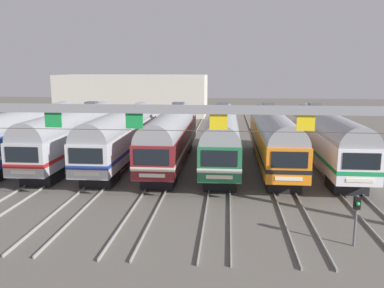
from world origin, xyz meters
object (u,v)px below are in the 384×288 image
at_px(commuter_train_silver, 122,134).
at_px(commuter_train_stainless, 74,133).
at_px(commuter_train_maroon, 171,134).
at_px(commuter_train_blue, 26,132).
at_px(yard_signal_mast, 356,211).
at_px(commuter_train_green, 222,135).
at_px(commuter_train_orange, 273,136).
at_px(commuter_train_white, 326,137).
at_px(catenary_gantry, 134,124).

bearing_deg(commuter_train_silver, commuter_train_stainless, 179.94).
relative_size(commuter_train_stainless, commuter_train_silver, 1.00).
bearing_deg(commuter_train_maroon, commuter_train_blue, -179.98).
xyz_separation_m(commuter_train_stainless, yard_signal_mast, (19.61, -15.35, -0.94)).
relative_size(commuter_train_blue, yard_signal_mast, 7.24).
bearing_deg(commuter_train_blue, commuter_train_green, 0.01).
height_order(commuter_train_silver, commuter_train_orange, commuter_train_orange).
xyz_separation_m(commuter_train_green, commuter_train_white, (8.71, 0.00, 0.00)).
distance_m(commuter_train_white, catenary_gantry, 18.99).
bearing_deg(commuter_train_stainless, commuter_train_blue, -179.94).
height_order(commuter_train_green, catenary_gantry, catenary_gantry).
bearing_deg(commuter_train_silver, commuter_train_maroon, 0.06).
xyz_separation_m(commuter_train_green, commuter_train_orange, (4.36, 0.00, 0.00)).
bearing_deg(catenary_gantry, commuter_train_green, 72.11).
bearing_deg(commuter_train_silver, catenary_gantry, -72.11).
bearing_deg(commuter_train_orange, yard_signal_mast, -81.92).
xyz_separation_m(commuter_train_stainless, commuter_train_white, (21.78, 0.00, 0.00)).
height_order(commuter_train_maroon, commuter_train_green, same).
height_order(commuter_train_blue, commuter_train_maroon, commuter_train_maroon).
xyz_separation_m(commuter_train_silver, catenary_gantry, (4.36, -13.49, 2.77)).
xyz_separation_m(commuter_train_stainless, commuter_train_maroon, (8.71, 0.00, 0.00)).
bearing_deg(commuter_train_maroon, commuter_train_silver, -179.94).
bearing_deg(commuter_train_white, commuter_train_maroon, 180.00).
distance_m(commuter_train_green, catenary_gantry, 14.45).
height_order(commuter_train_maroon, commuter_train_white, same).
relative_size(commuter_train_green, commuter_train_white, 1.00).
xyz_separation_m(commuter_train_orange, commuter_train_white, (4.36, 0.00, 0.00)).
bearing_deg(commuter_train_green, commuter_train_silver, -179.97).
xyz_separation_m(commuter_train_orange, yard_signal_mast, (2.18, -15.35, -0.94)).
bearing_deg(commuter_train_green, commuter_train_blue, -179.99).
relative_size(commuter_train_maroon, yard_signal_mast, 7.24).
xyz_separation_m(commuter_train_blue, catenary_gantry, (13.07, -13.49, 2.77)).
distance_m(commuter_train_white, yard_signal_mast, 15.53).
relative_size(commuter_train_blue, commuter_train_silver, 1.00).
distance_m(commuter_train_silver, yard_signal_mast, 21.65).
relative_size(commuter_train_stainless, commuter_train_white, 1.00).
distance_m(commuter_train_maroon, catenary_gantry, 13.78).
height_order(commuter_train_silver, catenary_gantry, catenary_gantry).
xyz_separation_m(commuter_train_blue, commuter_train_stainless, (4.36, 0.00, 0.00)).
bearing_deg(commuter_train_blue, yard_signal_mast, -32.64).
relative_size(commuter_train_orange, commuter_train_white, 1.00).
height_order(commuter_train_blue, commuter_train_white, commuter_train_white).
relative_size(commuter_train_orange, yard_signal_mast, 7.24).
bearing_deg(commuter_train_silver, commuter_train_orange, 0.02).
distance_m(commuter_train_orange, yard_signal_mast, 15.53).
bearing_deg(commuter_train_maroon, commuter_train_white, 0.00).
bearing_deg(catenary_gantry, commuter_train_blue, 134.08).
relative_size(commuter_train_green, commuter_train_orange, 1.00).
bearing_deg(catenary_gantry, commuter_train_stainless, 122.84).
bearing_deg(commuter_train_orange, commuter_train_green, 180.00).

